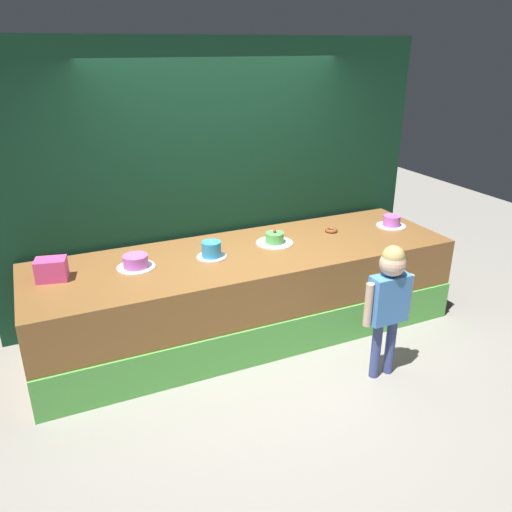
{
  "coord_description": "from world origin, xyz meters",
  "views": [
    {
      "loc": [
        -1.72,
        -3.42,
        2.62
      ],
      "look_at": [
        -0.01,
        0.35,
        0.88
      ],
      "focal_mm": 35.73,
      "sensor_mm": 36.0,
      "label": 1
    }
  ],
  "objects_px": {
    "cake_center_left": "(211,250)",
    "cake_center_right": "(275,239)",
    "child_figure": "(389,294)",
    "cake_far_right": "(391,222)",
    "cake_far_left": "(136,262)",
    "pink_box": "(52,269)",
    "donut": "(331,230)"
  },
  "relations": [
    {
      "from": "cake_far_left",
      "to": "cake_far_right",
      "type": "height_order",
      "value": "cake_far_left"
    },
    {
      "from": "donut",
      "to": "cake_center_right",
      "type": "height_order",
      "value": "cake_center_right"
    },
    {
      "from": "pink_box",
      "to": "cake_center_right",
      "type": "height_order",
      "value": "pink_box"
    },
    {
      "from": "cake_center_left",
      "to": "donut",
      "type": "bearing_deg",
      "value": 5.31
    },
    {
      "from": "cake_far_left",
      "to": "pink_box",
      "type": "bearing_deg",
      "value": 176.87
    },
    {
      "from": "cake_center_left",
      "to": "cake_far_right",
      "type": "distance_m",
      "value": 2.01
    },
    {
      "from": "pink_box",
      "to": "cake_far_right",
      "type": "distance_m",
      "value": 3.36
    },
    {
      "from": "child_figure",
      "to": "cake_far_left",
      "type": "height_order",
      "value": "child_figure"
    },
    {
      "from": "child_figure",
      "to": "cake_center_right",
      "type": "bearing_deg",
      "value": 108.63
    },
    {
      "from": "child_figure",
      "to": "cake_center_left",
      "type": "relative_size",
      "value": 4.33
    },
    {
      "from": "cake_far_left",
      "to": "cake_center_right",
      "type": "xyz_separation_m",
      "value": [
        1.34,
        0.02,
        -0.01
      ]
    },
    {
      "from": "pink_box",
      "to": "cake_far_left",
      "type": "distance_m",
      "value": 0.67
    },
    {
      "from": "cake_center_right",
      "to": "donut",
      "type": "bearing_deg",
      "value": 4.26
    },
    {
      "from": "cake_far_left",
      "to": "cake_far_right",
      "type": "relative_size",
      "value": 1.07
    },
    {
      "from": "child_figure",
      "to": "cake_far_left",
      "type": "bearing_deg",
      "value": 145.51
    },
    {
      "from": "cake_far_left",
      "to": "cake_far_right",
      "type": "xyz_separation_m",
      "value": [
        2.68,
        -0.04,
        -0.0
      ]
    },
    {
      "from": "child_figure",
      "to": "pink_box",
      "type": "distance_m",
      "value": 2.73
    },
    {
      "from": "donut",
      "to": "cake_center_left",
      "type": "xyz_separation_m",
      "value": [
        -1.34,
        -0.12,
        0.05
      ]
    },
    {
      "from": "cake_far_right",
      "to": "cake_center_left",
      "type": "bearing_deg",
      "value": -179.66
    },
    {
      "from": "cake_far_left",
      "to": "cake_center_left",
      "type": "xyz_separation_m",
      "value": [
        0.67,
        -0.05,
        0.02
      ]
    },
    {
      "from": "pink_box",
      "to": "child_figure",
      "type": "bearing_deg",
      "value": -27.12
    },
    {
      "from": "pink_box",
      "to": "cake_center_right",
      "type": "relative_size",
      "value": 0.67
    },
    {
      "from": "pink_box",
      "to": "cake_center_right",
      "type": "bearing_deg",
      "value": -0.37
    },
    {
      "from": "cake_center_left",
      "to": "cake_far_right",
      "type": "height_order",
      "value": "cake_center_left"
    },
    {
      "from": "child_figure",
      "to": "cake_center_right",
      "type": "relative_size",
      "value": 3.28
    },
    {
      "from": "child_figure",
      "to": "cake_far_left",
      "type": "xyz_separation_m",
      "value": [
        -1.76,
        1.21,
        0.12
      ]
    },
    {
      "from": "cake_center_left",
      "to": "cake_center_right",
      "type": "relative_size",
      "value": 0.76
    },
    {
      "from": "child_figure",
      "to": "cake_center_left",
      "type": "bearing_deg",
      "value": 133.21
    },
    {
      "from": "donut",
      "to": "pink_box",
      "type": "bearing_deg",
      "value": -179.21
    },
    {
      "from": "pink_box",
      "to": "cake_far_right",
      "type": "height_order",
      "value": "pink_box"
    },
    {
      "from": "cake_far_right",
      "to": "cake_far_left",
      "type": "bearing_deg",
      "value": 179.16
    },
    {
      "from": "child_figure",
      "to": "cake_far_right",
      "type": "xyz_separation_m",
      "value": [
        0.93,
        1.17,
        0.12
      ]
    }
  ]
}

